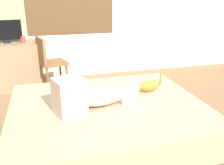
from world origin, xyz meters
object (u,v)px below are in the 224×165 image
Objects in this scene: chair_by_desk at (49,60)px; cup at (23,39)px; tv_monitor at (5,31)px; person_lying at (96,95)px; bed at (108,123)px; cat at (148,86)px; desk at (13,66)px.

cup is at bearing 138.26° from chair_by_desk.
tv_monitor reaches higher than cup.
person_lying is 1.94× the size of tv_monitor.
bed is 2.30× the size of chair_by_desk.
person_lying is (-0.12, -0.01, 0.33)m from bed.
tv_monitor reaches higher than cat.
chair_by_desk is (0.35, -0.32, -0.28)m from cup.
chair_by_desk is at bearing -30.29° from tv_monitor.
person_lying is 2.18m from desk.
cat is (0.53, 0.21, 0.28)m from bed.
cup reaches higher than person_lying.
chair_by_desk is (-0.41, 1.59, -0.03)m from person_lying.
tv_monitor reaches higher than chair_by_desk.
desk is 0.47m from cup.
cup is at bearing -8.01° from tv_monitor.
chair_by_desk reaches higher than bed.
person_lying is 2.62× the size of cat.
bed is 0.35m from person_lying.
desk is at bearing 170.48° from cup.
person_lying is 9.30× the size of cup.
chair_by_desk is at bearing -41.74° from cup.
bed is 2.13× the size of person_lying.
bed is 2.20× the size of desk.
tv_monitor is at bearing 120.30° from bed.
cup reaches higher than desk.
desk reaches higher than bed.
cup is (-1.41, 1.68, 0.30)m from cat.
desk is (-1.09, 1.93, 0.16)m from bed.
bed is 2.17m from cup.
bed is at bearing -60.58° from desk.
bed is at bearing -158.51° from cat.
cup is 0.55m from chair_by_desk.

